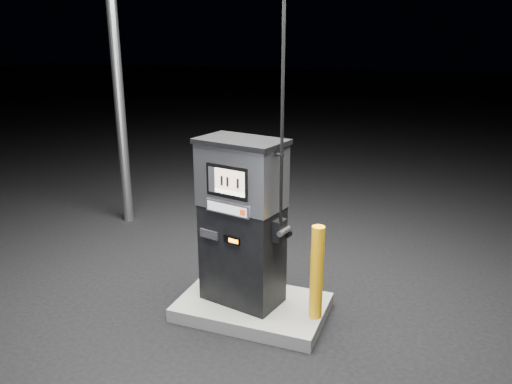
% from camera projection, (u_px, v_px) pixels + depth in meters
% --- Properties ---
extents(ground, '(80.00, 80.00, 0.00)m').
position_uv_depth(ground, '(252.00, 313.00, 5.56)').
color(ground, black).
rests_on(ground, ground).
extents(pump_island, '(1.60, 1.00, 0.15)m').
position_uv_depth(pump_island, '(252.00, 307.00, 5.54)').
color(pump_island, '#5F5F5B').
rests_on(pump_island, ground).
extents(fuel_dispenser, '(1.04, 0.71, 3.76)m').
position_uv_depth(fuel_dispenser, '(242.00, 221.00, 5.28)').
color(fuel_dispenser, black).
rests_on(fuel_dispenser, pump_island).
extents(bollard_left, '(0.13, 0.13, 0.96)m').
position_uv_depth(bollard_left, '(213.00, 248.00, 5.72)').
color(bollard_left, '#FFAC0E').
rests_on(bollard_left, pump_island).
extents(bollard_right, '(0.15, 0.15, 1.01)m').
position_uv_depth(bollard_right, '(317.00, 273.00, 5.07)').
color(bollard_right, '#FFAC0E').
rests_on(bollard_right, pump_island).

